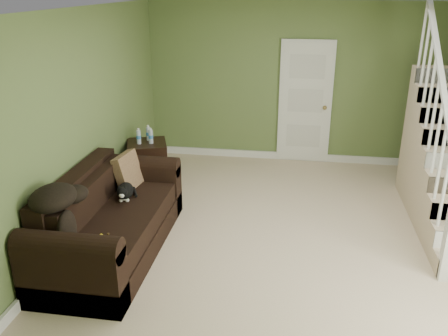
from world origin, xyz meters
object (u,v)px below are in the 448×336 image
(sofa, at_px, (109,223))
(banana, at_px, (101,239))
(side_table, at_px, (148,164))
(cat, at_px, (124,192))

(sofa, height_order, banana, sofa)
(banana, bearing_deg, side_table, 79.29)
(sofa, height_order, cat, sofa)
(sofa, xyz_separation_m, cat, (0.08, 0.34, 0.24))
(cat, height_order, banana, cat)
(sofa, distance_m, cat, 0.42)
(side_table, height_order, banana, side_table)
(side_table, xyz_separation_m, banana, (0.33, -2.51, 0.18))
(sofa, relative_size, cat, 4.66)
(cat, xyz_separation_m, banana, (0.11, -0.97, -0.07))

